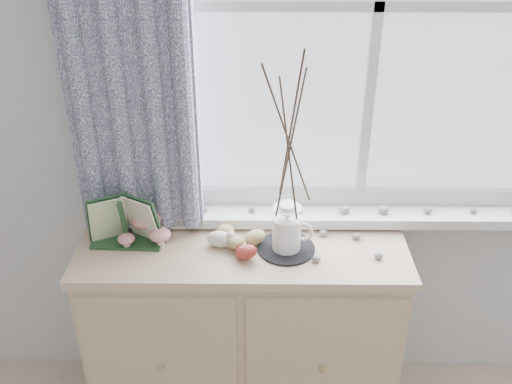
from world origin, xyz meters
TOP-DOWN VIEW (x-y plane):
  - sideboard at (-0.15, 1.75)m, footprint 1.20×0.45m
  - botanical_book at (-0.57, 1.73)m, footprint 0.30×0.14m
  - toadstool_cluster at (-0.50, 1.79)m, footprint 0.19×0.17m
  - wooden_eggs at (-0.16, 1.74)m, footprint 0.17×0.18m
  - songbird_figurine at (-0.23, 1.74)m, footprint 0.14×0.08m
  - crocheted_doily at (0.01, 1.73)m, footprint 0.21×0.21m
  - twig_pitcher at (0.01, 1.73)m, footprint 0.34×0.34m
  - sideboard_pebbles at (0.18, 1.76)m, footprint 0.33×0.23m

SIDE VIEW (x-z plane):
  - sideboard at x=-0.15m, z-range 0.00..0.85m
  - crocheted_doily at x=0.01m, z-range 0.85..0.86m
  - sideboard_pebbles at x=0.18m, z-range 0.85..0.87m
  - wooden_eggs at x=-0.16m, z-range 0.84..0.92m
  - songbird_figurine at x=-0.23m, z-range 0.85..0.92m
  - toadstool_cluster at x=-0.50m, z-range 0.86..0.97m
  - botanical_book at x=-0.57m, z-range 0.85..1.05m
  - twig_pitcher at x=0.01m, z-range 0.91..1.68m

